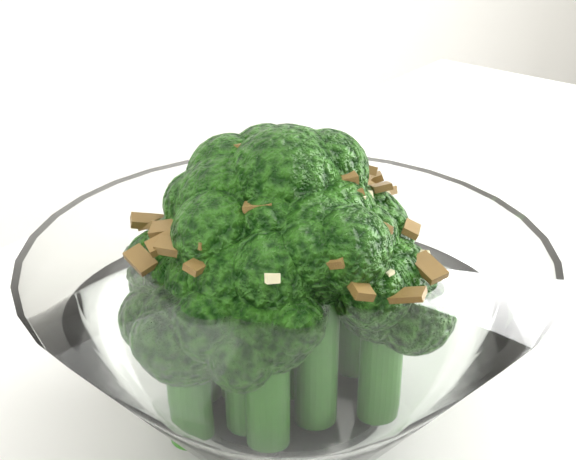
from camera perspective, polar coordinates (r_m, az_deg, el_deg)
name	(u,v)px	position (r m, az deg, el deg)	size (l,w,h in m)	color
broccoli_dish	(285,309)	(0.43, -0.22, -5.16)	(0.25, 0.25, 0.16)	white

